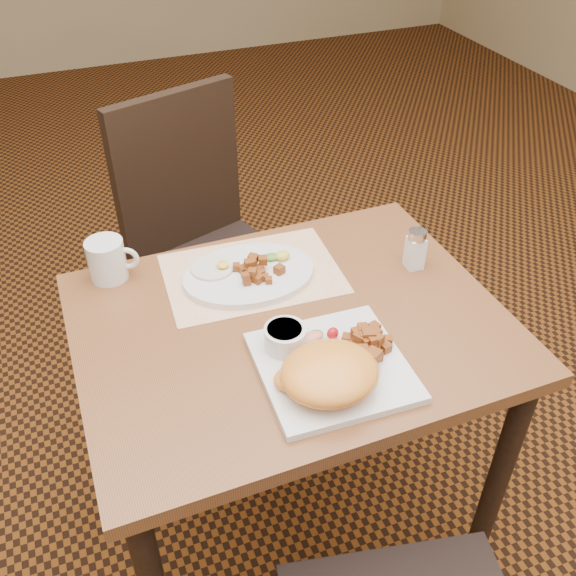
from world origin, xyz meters
The scene contains 15 objects.
ground centered at (0.00, 0.00, 0.00)m, with size 8.00×8.00×0.00m, color black.
table centered at (0.00, 0.00, 0.64)m, with size 0.90×0.70×0.75m.
chair_far centered at (-0.02, 0.69, 0.54)m, with size 0.53×0.54×0.97m.
placemat centered at (-0.02, 0.19, 0.75)m, with size 0.40×0.28×0.00m, color white.
plate_square centered at (0.02, -0.16, 0.76)m, with size 0.28×0.28×0.02m, color silver.
plate_oval centered at (-0.04, 0.17, 0.76)m, with size 0.30×0.23×0.02m, color silver, non-canonical shape.
hollandaise_mound centered at (-0.01, -0.21, 0.80)m, with size 0.19×0.17×0.07m.
ramekin centered at (-0.05, -0.08, 0.79)m, with size 0.08×0.08×0.05m.
garnish_sq centered at (0.02, -0.09, 0.78)m, with size 0.10×0.05×0.03m.
fried_egg centered at (-0.11, 0.21, 0.77)m, with size 0.10×0.10×0.02m.
garnish_ov centered at (0.05, 0.20, 0.78)m, with size 0.07×0.04×0.02m.
salt_shaker centered at (0.34, 0.07, 0.80)m, with size 0.04×0.04×0.10m.
coffee_mug centered at (-0.33, 0.30, 0.80)m, with size 0.11×0.09×0.10m.
home_fries_sq centered at (0.10, -0.15, 0.78)m, with size 0.11×0.12×0.04m.
home_fries_ov centered at (-0.02, 0.16, 0.78)m, with size 0.11×0.09×0.04m.
Camera 1 is at (-0.38, -0.95, 1.65)m, focal length 40.00 mm.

